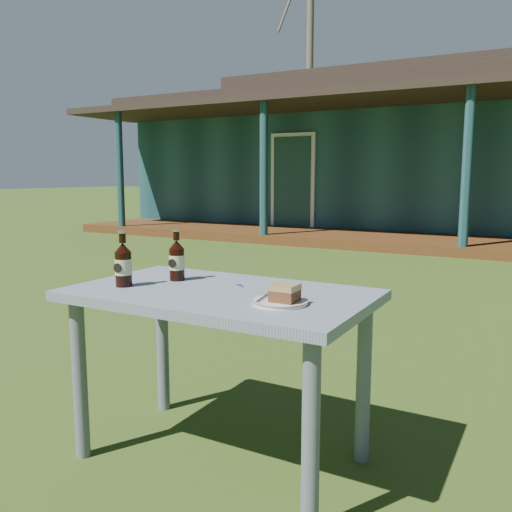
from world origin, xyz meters
The scene contains 10 objects.
ground centered at (0.00, 0.00, 0.00)m, with size 80.00×80.00×0.00m, color #334916.
pavilion centered at (0.00, 9.39, 1.61)m, with size 15.80×8.30×3.45m.
tree_left centered at (-8.00, 17.50, 5.25)m, with size 0.28×0.28×10.50m, color brown.
cafe_table centered at (0.00, -1.60, 0.62)m, with size 1.20×0.70×0.72m.
plate centered at (0.32, -1.69, 0.73)m, with size 0.20×0.20×0.01m.
cake_slice centered at (0.34, -1.70, 0.77)m, with size 0.09×0.09×0.06m.
fork centered at (0.25, -1.70, 0.74)m, with size 0.01×0.14×0.00m, color silver.
cola_bottle_near centered at (-0.28, -1.51, 0.81)m, with size 0.07×0.07×0.23m.
cola_bottle_far centered at (-0.39, -1.73, 0.81)m, with size 0.07×0.07×0.23m.
bottle_cap centered at (0.03, -1.50, 0.72)m, with size 0.03×0.03×0.01m, color silver.
Camera 1 is at (1.16, -3.39, 1.18)m, focal length 38.00 mm.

